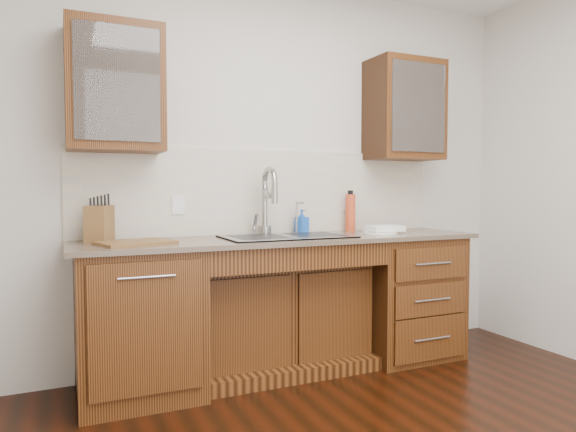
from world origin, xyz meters
name	(u,v)px	position (x,y,z in m)	size (l,w,h in m)	color
wall_back	(265,172)	(0.00, 1.80, 1.35)	(4.00, 0.10, 2.70)	beige
base_cabinet_left	(139,322)	(-0.95, 1.44, 0.44)	(0.70, 0.62, 0.88)	#593014
base_cabinet_center	(280,317)	(0.00, 1.53, 0.35)	(1.20, 0.44, 0.70)	#593014
base_cabinet_right	(402,295)	(0.95, 1.44, 0.44)	(0.70, 0.62, 0.88)	#593014
countertop	(286,239)	(0.00, 1.43, 0.90)	(2.70, 0.65, 0.03)	#84705B
backsplash	(269,192)	(0.00, 1.74, 1.21)	(2.70, 0.02, 0.59)	beige
sink	(287,250)	(0.00, 1.41, 0.83)	(0.84, 0.46, 0.19)	#9E9EA5
faucet	(265,206)	(-0.07, 1.64, 1.11)	(0.04, 0.04, 0.40)	#999993
filter_tap	(297,217)	(0.18, 1.65, 1.03)	(0.02, 0.02, 0.24)	#999993
upper_cabinet_left	(115,88)	(-1.05, 1.58, 1.83)	(0.55, 0.34, 0.75)	#593014
upper_cabinet_right	(404,110)	(1.05, 1.58, 1.83)	(0.55, 0.34, 0.75)	#593014
outlet_left	(178,205)	(-0.65, 1.73, 1.12)	(0.08, 0.01, 0.12)	white
outlet_right	(348,203)	(0.65, 1.73, 1.12)	(0.08, 0.01, 0.12)	white
soap_bottle	(302,221)	(0.22, 1.66, 1.00)	(0.08, 0.08, 0.17)	blue
water_bottle	(350,213)	(0.63, 1.66, 1.05)	(0.07, 0.07, 0.28)	#C7401E
plate	(380,233)	(0.71, 1.38, 0.92)	(0.24, 0.24, 0.01)	white
dish_towel	(384,228)	(0.76, 1.41, 0.94)	(0.25, 0.18, 0.04)	silver
knife_block	(100,224)	(-1.15, 1.59, 1.02)	(0.12, 0.20, 0.22)	brown
cutting_board	(136,243)	(-0.97, 1.37, 0.92)	(0.40, 0.28, 0.02)	brown
cup_left_a	(106,96)	(-1.10, 1.58, 1.78)	(0.14, 0.14, 0.11)	white
cup_left_b	(134,99)	(-0.94, 1.58, 1.77)	(0.10, 0.10, 0.10)	white
cup_right_a	(399,117)	(1.00, 1.58, 1.77)	(0.12, 0.12, 0.10)	white
cup_right_b	(415,119)	(1.16, 1.58, 1.77)	(0.09, 0.09, 0.09)	white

